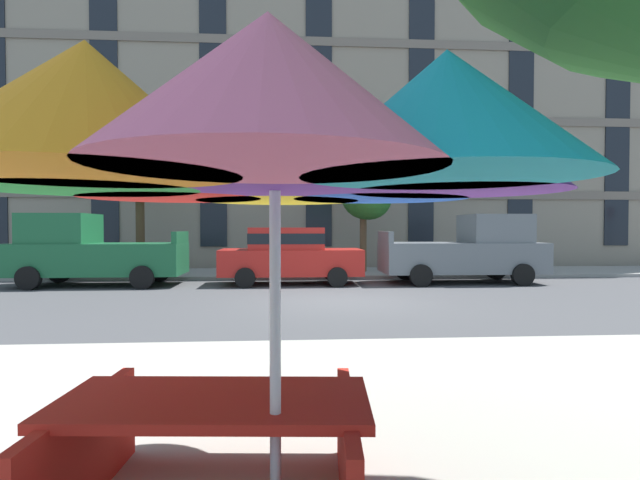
{
  "coord_description": "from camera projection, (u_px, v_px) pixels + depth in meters",
  "views": [
    {
      "loc": [
        -1.39,
        -11.58,
        1.76
      ],
      "look_at": [
        -0.35,
        3.2,
        1.4
      ],
      "focal_mm": 27.33,
      "sensor_mm": 36.0,
      "label": 1
    }
  ],
  "objects": [
    {
      "name": "sedan_red",
      "position": [
        289.0,
        254.0,
        15.27
      ],
      "size": [
        4.4,
        1.98,
        1.78
      ],
      "color": "#B21E19",
      "rests_on": "ground"
    },
    {
      "name": "pickup_gray",
      "position": [
        468.0,
        251.0,
        15.66
      ],
      "size": [
        5.1,
        2.12,
        2.2
      ],
      "color": "slate",
      "rests_on": "ground"
    },
    {
      "name": "apartment_building",
      "position": [
        311.0,
        84.0,
        26.41
      ],
      "size": [
        39.57,
        12.08,
        19.2
      ],
      "color": "gray",
      "rests_on": "ground"
    },
    {
      "name": "street_tree_left",
      "position": [
        136.0,
        174.0,
        17.57
      ],
      "size": [
        2.09,
        2.15,
        4.79
      ],
      "color": "#4C3823",
      "rests_on": "ground"
    },
    {
      "name": "ground_plane",
      "position": [
        344.0,
        301.0,
        11.69
      ],
      "size": [
        120.0,
        120.0,
        0.0
      ],
      "primitive_type": "plane",
      "color": "#424244"
    },
    {
      "name": "sidewalk_far",
      "position": [
        323.0,
        273.0,
        18.47
      ],
      "size": [
        56.0,
        3.6,
        0.12
      ],
      "primitive_type": "cube",
      "color": "gray",
      "rests_on": "ground"
    },
    {
      "name": "patio_umbrella",
      "position": [
        275.0,
        141.0,
        2.56
      ],
      "size": [
        3.13,
        3.13,
        2.54
      ],
      "color": "silver",
      "rests_on": "ground"
    },
    {
      "name": "picnic_table",
      "position": [
        214.0,
        445.0,
        2.84
      ],
      "size": [
        1.91,
        1.65,
        0.77
      ],
      "color": "red",
      "rests_on": "ground"
    },
    {
      "name": "street_tree_middle",
      "position": [
        365.0,
        193.0,
        18.2
      ],
      "size": [
        2.04,
        2.01,
        4.2
      ],
      "color": "brown",
      "rests_on": "ground"
    },
    {
      "name": "pickup_green",
      "position": [
        90.0,
        252.0,
        14.84
      ],
      "size": [
        5.1,
        2.12,
        2.2
      ],
      "color": "#195933",
      "rests_on": "ground"
    }
  ]
}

